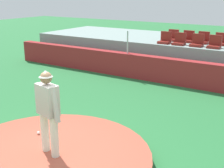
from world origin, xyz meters
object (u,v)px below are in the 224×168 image
stadium_chair_3 (215,44)px  stadium_chair_7 (220,41)px  pitcher (48,107)px  stadium_chair_6 (203,40)px  stadium_chair_2 (197,42)px  baseball (38,133)px  stadium_chair_1 (179,41)px  stadium_chair_4 (173,37)px  stadium_chair_0 (165,40)px  stadium_chair_5 (188,38)px

stadium_chair_3 → stadium_chair_7: 0.87m
stadium_chair_3 → pitcher: bearing=82.6°
stadium_chair_6 → stadium_chair_2: bearing=91.6°
baseball → stadium_chair_2: stadium_chair_2 is taller
stadium_chair_1 → stadium_chair_4: (-0.67, 0.90, 0.00)m
stadium_chair_0 → stadium_chair_4: bearing=-89.2°
stadium_chair_5 → stadium_chair_7: bearing=-179.9°
stadium_chair_1 → stadium_chair_6: (0.72, 0.89, 0.00)m
stadium_chair_1 → stadium_chair_4: 1.12m
pitcher → stadium_chair_5: pitcher is taller
pitcher → stadium_chair_6: 9.08m
baseball → stadium_chair_5: size_ratio=0.15×
baseball → stadium_chair_5: stadium_chair_5 is taller
pitcher → stadium_chair_0: 8.27m
baseball → stadium_chair_3: 8.05m
pitcher → stadium_chair_5: 9.08m
pitcher → stadium_chair_1: 8.20m
stadium_chair_1 → stadium_chair_3: same height
stadium_chair_0 → stadium_chair_2: size_ratio=1.00×
stadium_chair_2 → stadium_chair_3: 0.70m
stadium_chair_5 → stadium_chair_2: bearing=129.0°
stadium_chair_0 → stadium_chair_2: 1.40m
stadium_chair_3 → stadium_chair_7: size_ratio=1.00×
stadium_chair_6 → stadium_chair_0: bearing=32.5°
stadium_chair_0 → stadium_chair_1: size_ratio=1.00×
baseball → stadium_chair_1: size_ratio=0.15×
stadium_chair_3 → stadium_chair_7: same height
stadium_chair_3 → stadium_chair_0: bearing=0.2°
stadium_chair_1 → stadium_chair_2: 0.75m
baseball → stadium_chair_4: 8.69m
stadium_chair_0 → stadium_chair_4: same height
stadium_chair_4 → stadium_chair_6: same height
stadium_chair_4 → stadium_chair_7: same height
pitcher → stadium_chair_2: pitcher is taller
stadium_chair_2 → stadium_chair_4: same height
pitcher → stadium_chair_6: size_ratio=3.57×
baseball → stadium_chair_2: 7.92m
stadium_chair_2 → stadium_chair_4: size_ratio=1.00×
stadium_chair_4 → stadium_chair_3: bearing=157.5°
stadium_chair_4 → stadium_chair_7: bearing=179.8°
stadium_chair_0 → stadium_chair_6: 1.63m
stadium_chair_7 → baseball: bearing=77.4°
stadium_chair_1 → stadium_chair_2: size_ratio=1.00×
stadium_chair_2 → stadium_chair_3: size_ratio=1.00×
stadium_chair_5 → stadium_chair_7: 1.40m
stadium_chair_4 → stadium_chair_6: size_ratio=1.00×
baseball → stadium_chair_7: size_ratio=0.15×
stadium_chair_4 → stadium_chair_0: bearing=90.8°
stadium_chair_4 → pitcher: bearing=96.6°
stadium_chair_7 → pitcher: bearing=83.3°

